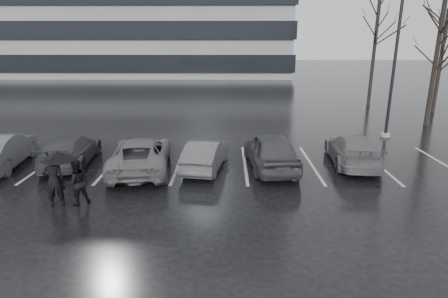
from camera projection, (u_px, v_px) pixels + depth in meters
name	position (u px, v px, depth m)	size (l,w,h in m)	color
ground	(231.00, 186.00, 13.43)	(160.00, 160.00, 0.00)	black
car_main	(271.00, 150.00, 15.18)	(1.74, 4.33, 1.48)	black
car_west_a	(206.00, 154.00, 15.13)	(1.27, 3.63, 1.20)	#2F2F32
car_west_b	(141.00, 154.00, 14.90)	(2.20, 4.77, 1.33)	#49494B
car_west_c	(70.00, 150.00, 15.66)	(1.75, 4.29, 1.25)	black
car_west_d	(1.00, 150.00, 15.25)	(1.51, 4.32, 1.42)	#2F2F32
car_east	(352.00, 150.00, 15.65)	(1.75, 4.29, 1.25)	#49494B
pedestrian_left	(54.00, 181.00, 11.65)	(0.62, 0.40, 1.69)	black
pedestrian_right	(77.00, 182.00, 11.80)	(0.72, 0.56, 1.48)	black
umbrella	(58.00, 156.00, 11.57)	(1.04, 1.04, 1.77)	black
lamp_post	(395.00, 58.00, 19.02)	(0.49, 0.49, 9.02)	gray
stall_stripes	(212.00, 164.00, 15.83)	(19.72, 5.00, 0.00)	#B3B3B6
tree_east	(436.00, 58.00, 21.75)	(0.26, 0.26, 8.00)	black
tree_ne	(440.00, 62.00, 25.70)	(0.26, 0.26, 7.00)	black
tree_north	(374.00, 50.00, 28.40)	(0.26, 0.26, 8.50)	black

